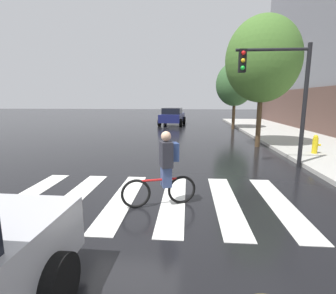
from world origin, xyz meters
name	(u,v)px	position (x,y,z in m)	size (l,w,h in m)	color
ground_plane	(127,199)	(0.00, 0.00, 0.00)	(120.00, 120.00, 0.00)	black
crosswalk_stripes	(148,200)	(0.50, 0.00, 0.01)	(6.66, 3.52, 0.01)	silver
sedan_mid	(172,116)	(-0.06, 18.66, 0.83)	(2.48, 4.78, 1.61)	navy
cyclist	(165,169)	(0.93, -0.28, 0.84)	(1.64, 0.60, 1.69)	black
traffic_light_near	(281,85)	(4.56, 3.45, 2.86)	(2.47, 0.28, 4.20)	black
fire_hydrant	(315,144)	(6.73, 5.20, 0.53)	(0.33, 0.22, 0.78)	gold
street_tree_near	(263,60)	(4.96, 7.40, 4.24)	(3.53, 3.53, 6.28)	#4C3823
street_tree_mid	(235,84)	(5.07, 15.28, 3.56)	(2.96, 2.96, 5.27)	#4C3823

